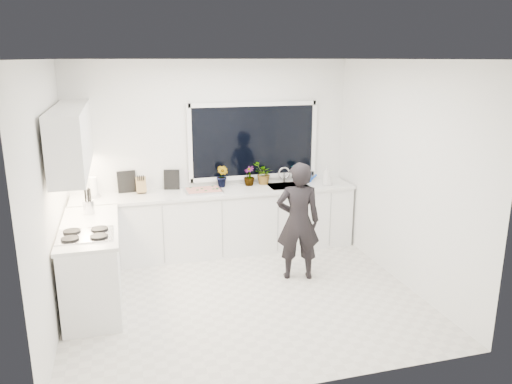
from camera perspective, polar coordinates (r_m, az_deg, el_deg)
name	(u,v)px	position (r m, az deg, el deg)	size (l,w,h in m)	color
floor	(243,297)	(6.00, -1.48, -11.91)	(4.00, 3.50, 0.02)	beige
wall_back	(213,156)	(7.20, -4.98, 4.10)	(4.00, 0.02, 2.70)	white
wall_left	(48,199)	(5.42, -22.67, -0.69)	(0.02, 3.50, 2.70)	white
wall_right	(403,174)	(6.30, 16.46, 1.95)	(0.02, 3.50, 2.70)	white
ceiling	(241,58)	(5.35, -1.69, 15.03)	(4.00, 3.50, 0.02)	white
window	(254,141)	(7.27, -0.28, 5.86)	(1.80, 0.02, 1.00)	black
base_cabinets_back	(218,223)	(7.14, -4.35, -3.54)	(3.92, 0.58, 0.88)	white
base_cabinets_left	(93,265)	(6.00, -18.18, -7.97)	(0.58, 1.60, 0.88)	white
countertop_back	(218,192)	(7.00, -4.41, 0.00)	(3.94, 0.62, 0.04)	silver
countertop_left	(89,227)	(5.85, -18.54, -3.81)	(0.62, 1.60, 0.04)	silver
upper_cabinets	(72,138)	(5.98, -20.31, 5.83)	(0.34, 2.10, 0.70)	white
sink	(288,189)	(7.28, 3.71, 0.37)	(0.58, 0.42, 0.14)	silver
faucet	(284,175)	(7.42, 3.23, 1.94)	(0.03, 0.03, 0.22)	silver
stovetop	(85,235)	(5.51, -18.93, -4.63)	(0.56, 0.48, 0.03)	black
person	(298,221)	(6.23, 4.84, -3.36)	(0.55, 0.36, 1.50)	black
pizza_tray	(204,191)	(6.93, -6.02, 0.13)	(0.50, 0.37, 0.03)	silver
pizza	(204,190)	(6.93, -6.02, 0.26)	(0.45, 0.32, 0.01)	red
watering_can	(307,177)	(7.52, 5.85, 1.70)	(0.14, 0.14, 0.13)	blue
paper_towel_roll	(93,188)	(6.96, -18.09, 0.48)	(0.11, 0.11, 0.26)	silver
knife_block	(141,185)	(6.99, -12.99, 0.75)	(0.13, 0.10, 0.22)	#9A7847
utensil_crock	(89,207)	(6.25, -18.58, -1.66)	(0.13, 0.13, 0.16)	silver
picture_frame_large	(172,180)	(7.11, -9.61, 1.41)	(0.22, 0.02, 0.28)	black
picture_frame_small	(127,182)	(7.08, -14.56, 1.15)	(0.25, 0.02, 0.30)	black
herb_plants	(257,174)	(7.25, 0.13, 2.03)	(1.30, 0.38, 0.33)	#26662D
soap_bottles	(327,176)	(7.29, 8.13, 1.78)	(0.18, 0.15, 0.30)	#D8BF66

